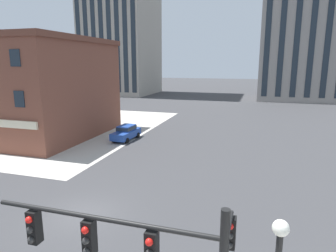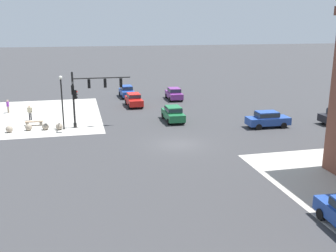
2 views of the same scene
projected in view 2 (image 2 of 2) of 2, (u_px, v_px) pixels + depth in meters
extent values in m
plane|color=#38383A|center=(178.00, 144.00, 34.60)|extent=(320.00, 320.00, 0.00)
cube|color=#B7B2A8|center=(12.00, 117.00, 44.74)|extent=(20.00, 19.00, 0.02)
cylinder|color=black|center=(75.00, 125.00, 40.15)|extent=(0.32, 0.32, 0.50)
cylinder|color=black|center=(74.00, 100.00, 39.49)|extent=(0.20, 0.20, 5.74)
cylinder|color=black|center=(102.00, 78.00, 39.57)|extent=(5.82, 0.12, 0.12)
cylinder|color=black|center=(72.00, 83.00, 38.16)|extent=(0.11, 1.80, 0.11)
cube|color=black|center=(89.00, 84.00, 39.42)|extent=(0.28, 0.28, 0.90)
sphere|color=red|center=(89.00, 81.00, 39.50)|extent=(0.18, 0.18, 0.18)
sphere|color=#282828|center=(89.00, 83.00, 39.58)|extent=(0.18, 0.18, 0.18)
sphere|color=#282828|center=(89.00, 86.00, 39.65)|extent=(0.18, 0.18, 0.18)
cube|color=black|center=(105.00, 83.00, 39.78)|extent=(0.28, 0.28, 0.90)
sphere|color=red|center=(105.00, 80.00, 39.86)|extent=(0.18, 0.18, 0.18)
sphere|color=#282828|center=(105.00, 83.00, 39.93)|extent=(0.18, 0.18, 0.18)
sphere|color=#282828|center=(105.00, 86.00, 40.00)|extent=(0.18, 0.18, 0.18)
cube|color=black|center=(121.00, 83.00, 40.14)|extent=(0.28, 0.28, 0.90)
sphere|color=red|center=(121.00, 80.00, 40.21)|extent=(0.18, 0.18, 0.18)
sphere|color=#282828|center=(121.00, 82.00, 40.29)|extent=(0.18, 0.18, 0.18)
sphere|color=#282828|center=(121.00, 85.00, 40.36)|extent=(0.18, 0.18, 0.18)
cube|color=black|center=(75.00, 95.00, 39.38)|extent=(0.28, 0.28, 0.90)
sphere|color=red|center=(77.00, 92.00, 39.34)|extent=(0.18, 0.18, 0.18)
sphere|color=#282828|center=(77.00, 94.00, 39.42)|extent=(0.18, 0.18, 0.18)
sphere|color=#282828|center=(77.00, 97.00, 39.49)|extent=(0.18, 0.18, 0.18)
cube|color=black|center=(73.00, 90.00, 37.54)|extent=(0.28, 0.28, 0.90)
sphere|color=red|center=(73.00, 87.00, 37.62)|extent=(0.18, 0.18, 0.18)
sphere|color=#282828|center=(73.00, 90.00, 37.70)|extent=(0.18, 0.18, 0.18)
sphere|color=#282828|center=(73.00, 93.00, 37.77)|extent=(0.18, 0.18, 0.18)
sphere|color=gray|center=(59.00, 126.00, 39.31)|extent=(0.68, 0.68, 0.68)
sphere|color=gray|center=(45.00, 127.00, 39.29)|extent=(0.68, 0.68, 0.68)
sphere|color=gray|center=(29.00, 127.00, 39.04)|extent=(0.68, 0.68, 0.68)
sphere|color=gray|center=(9.00, 129.00, 38.32)|extent=(0.68, 0.68, 0.68)
cube|color=tan|center=(34.00, 121.00, 40.92)|extent=(1.83, 0.61, 0.10)
cube|color=gray|center=(41.00, 123.00, 41.09)|extent=(0.27, 0.42, 0.39)
cube|color=gray|center=(27.00, 124.00, 40.88)|extent=(0.27, 0.42, 0.39)
cylinder|color=gray|center=(9.00, 110.00, 46.82)|extent=(0.13, 0.13, 0.79)
cylinder|color=gray|center=(8.00, 110.00, 46.65)|extent=(0.13, 0.13, 0.79)
cube|color=purple|center=(8.00, 104.00, 46.57)|extent=(0.29, 0.38, 0.56)
cylinder|color=purple|center=(9.00, 104.00, 46.78)|extent=(0.09, 0.09, 0.53)
cylinder|color=purple|center=(7.00, 104.00, 46.34)|extent=(0.09, 0.09, 0.53)
sphere|color=beige|center=(7.00, 101.00, 46.46)|extent=(0.21, 0.21, 0.21)
cylinder|color=black|center=(29.00, 116.00, 43.24)|extent=(0.13, 0.13, 0.84)
cylinder|color=black|center=(31.00, 116.00, 43.24)|extent=(0.13, 0.13, 0.84)
cube|color=beige|center=(30.00, 110.00, 43.06)|extent=(0.38, 0.28, 0.60)
cylinder|color=beige|center=(28.00, 110.00, 43.06)|extent=(0.09, 0.09, 0.57)
cylinder|color=beige|center=(32.00, 110.00, 43.04)|extent=(0.09, 0.09, 0.57)
sphere|color=beige|center=(29.00, 106.00, 42.95)|extent=(0.23, 0.23, 0.23)
cylinder|color=black|center=(62.00, 105.00, 38.92)|extent=(0.14, 0.14, 5.08)
sphere|color=white|center=(60.00, 78.00, 38.23)|extent=(0.36, 0.36, 0.36)
cylinder|color=black|center=(324.00, 120.00, 42.09)|extent=(0.64, 0.23, 0.64)
cylinder|color=black|center=(334.00, 124.00, 40.53)|extent=(0.64, 0.23, 0.64)
cube|color=#7A3389|center=(174.00, 95.00, 54.87)|extent=(1.89, 4.45, 0.76)
cube|color=#7A3389|center=(174.00, 90.00, 54.56)|extent=(1.56, 2.16, 0.60)
cube|color=#232D38|center=(174.00, 90.00, 54.56)|extent=(1.60, 2.25, 0.40)
cylinder|color=black|center=(166.00, 96.00, 56.10)|extent=(0.24, 0.65, 0.64)
cylinder|color=black|center=(178.00, 95.00, 56.42)|extent=(0.24, 0.65, 0.64)
cylinder|color=black|center=(170.00, 99.00, 53.52)|extent=(0.24, 0.65, 0.64)
cylinder|color=black|center=(182.00, 99.00, 53.84)|extent=(0.24, 0.65, 0.64)
cube|color=#23479E|center=(127.00, 92.00, 56.69)|extent=(1.89, 4.45, 0.76)
cube|color=#23479E|center=(126.00, 88.00, 56.66)|extent=(1.56, 2.15, 0.60)
cube|color=#232D38|center=(126.00, 88.00, 56.66)|extent=(1.59, 2.24, 0.40)
cylinder|color=black|center=(134.00, 96.00, 55.72)|extent=(0.24, 0.65, 0.64)
cylinder|color=black|center=(122.00, 97.00, 55.31)|extent=(0.24, 0.65, 0.64)
cylinder|color=black|center=(131.00, 93.00, 58.27)|extent=(0.24, 0.65, 0.64)
cylinder|color=black|center=(120.00, 94.00, 57.86)|extent=(0.24, 0.65, 0.64)
cube|color=red|center=(134.00, 101.00, 50.40)|extent=(1.85, 4.43, 0.76)
cube|color=red|center=(134.00, 96.00, 50.37)|extent=(1.54, 2.14, 0.60)
cube|color=#232D38|center=(134.00, 96.00, 50.37)|extent=(1.58, 2.23, 0.40)
cylinder|color=black|center=(142.00, 106.00, 49.42)|extent=(0.23, 0.64, 0.64)
cylinder|color=black|center=(129.00, 106.00, 49.02)|extent=(0.23, 0.64, 0.64)
cylinder|color=black|center=(139.00, 102.00, 51.97)|extent=(0.23, 0.64, 0.64)
cylinder|color=black|center=(126.00, 102.00, 51.57)|extent=(0.23, 0.64, 0.64)
cube|color=#1E6B3D|center=(173.00, 115.00, 42.70)|extent=(1.80, 4.42, 0.76)
cube|color=#1E6B3D|center=(173.00, 109.00, 42.38)|extent=(1.52, 2.13, 0.60)
cube|color=#232D38|center=(173.00, 109.00, 42.38)|extent=(1.55, 2.21, 0.40)
cylinder|color=black|center=(163.00, 116.00, 43.91)|extent=(0.23, 0.64, 0.64)
cylinder|color=black|center=(177.00, 115.00, 44.26)|extent=(0.23, 0.64, 0.64)
cylinder|color=black|center=(168.00, 122.00, 41.33)|extent=(0.23, 0.64, 0.64)
cylinder|color=black|center=(184.00, 121.00, 41.68)|extent=(0.23, 0.64, 0.64)
cylinder|color=black|center=(321.00, 214.00, 21.23)|extent=(0.26, 0.65, 0.64)
cube|color=#23479E|center=(268.00, 121.00, 40.16)|extent=(4.44, 1.87, 0.76)
cube|color=#23479E|center=(267.00, 114.00, 39.96)|extent=(2.15, 1.55, 0.60)
cube|color=#232D38|center=(267.00, 114.00, 39.96)|extent=(2.24, 1.58, 0.40)
cylinder|color=black|center=(276.00, 122.00, 41.31)|extent=(0.65, 0.24, 0.64)
cylinder|color=black|center=(284.00, 126.00, 39.73)|extent=(0.65, 0.24, 0.64)
cylinder|color=black|center=(252.00, 123.00, 40.78)|extent=(0.65, 0.24, 0.64)
cylinder|color=black|center=(259.00, 127.00, 39.19)|extent=(0.65, 0.24, 0.64)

